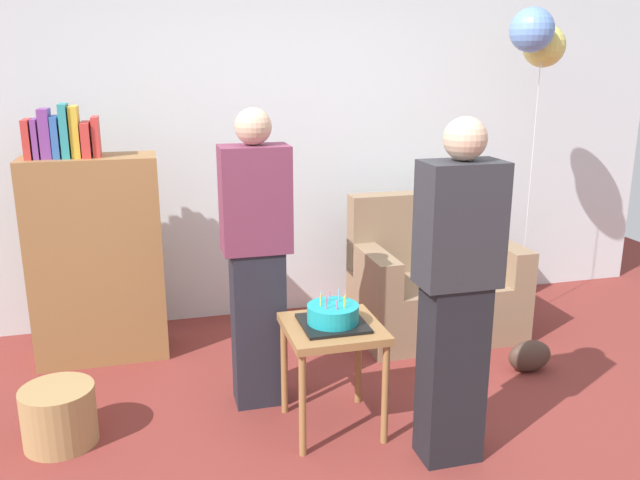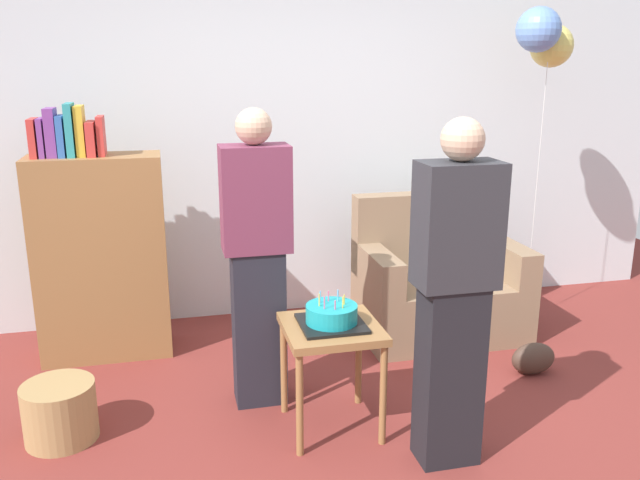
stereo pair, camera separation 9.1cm
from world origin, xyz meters
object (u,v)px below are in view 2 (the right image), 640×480
Objects in this scene: bookshelf at (100,253)px; birthday_cake at (332,316)px; person_blowing_candles at (257,259)px; handbag at (533,358)px; balloon_bunch at (545,38)px; person_holding_cake at (454,295)px; wicker_basket at (60,412)px; couch at (438,286)px; side_table at (331,341)px.

birthday_cake is (1.20, -1.22, -0.06)m from bookshelf.
handbag is (1.67, -0.08, -0.73)m from person_blowing_candles.
balloon_bunch is (2.04, 0.69, 1.17)m from person_blowing_candles.
birthday_cake is 1.48m from handbag.
balloon_bunch is at bearing -138.75° from person_holding_cake.
person_blowing_candles is 4.53× the size of wicker_basket.
person_holding_cake is 1.34m from handbag.
handbag is (2.55, -0.92, -0.58)m from bookshelf.
person_holding_cake is at bearing -141.92° from handbag.
person_holding_cake is (1.66, -1.61, 0.15)m from bookshelf.
person_blowing_candles reaches higher than couch.
person_holding_cake is at bearing -44.09° from bookshelf.
birthday_cake is 0.20× the size of person_blowing_candles.
handbag is at bearing 12.43° from birthday_cake.
person_blowing_candles is (-0.32, 0.38, 0.21)m from birthday_cake.
couch is at bearing -178.36° from balloon_bunch.
birthday_cake reaches higher than side_table.
bookshelf is 2.82× the size of side_table.
birthday_cake is 0.15× the size of balloon_bunch.
wicker_basket is at bearing -169.19° from person_blowing_candles.
bookshelf reaches higher than handbag.
birthday_cake is (-0.00, 0.00, 0.14)m from side_table.
person_blowing_candles is at bearing -153.52° from couch.
side_table is 0.60m from person_blowing_candles.
person_holding_cake is at bearing -40.21° from side_table.
birthday_cake is at bearing -48.10° from person_blowing_candles.
person_blowing_candles is 0.74× the size of balloon_bunch.
bookshelf is 1.15m from wicker_basket.
couch is 1.79m from balloon_bunch.
bookshelf is 5.04× the size of birthday_cake.
wicker_basket is (-1.36, 0.21, -0.47)m from birthday_cake.
balloon_bunch reaches higher than couch.
birthday_cake is at bearing -45.48° from bookshelf.
person_blowing_candles is (-1.36, -0.68, 0.49)m from couch.
person_holding_cake is 2.04m from wicker_basket.
person_holding_cake is 0.74× the size of balloon_bunch.
couch is at bearing 19.35° from wicker_basket.
person_blowing_candles is 1.82m from handbag.
side_table is 1.79× the size of birthday_cake.
person_blowing_candles is 5.82× the size of handbag.
handbag is (1.35, 0.30, -0.39)m from side_table.
wicker_basket is (-1.82, 0.60, -0.68)m from person_holding_cake.
person_holding_cake is (-0.57, -1.45, 0.49)m from couch.
handbag is at bearing -0.91° from person_blowing_candles.
wicker_basket is (-2.40, -0.84, -0.19)m from couch.
couch is at bearing 112.56° from handbag.
side_table is at bearing -134.68° from couch.
bookshelf is 5.76× the size of handbag.
side_table is (-1.04, -1.05, 0.15)m from couch.
birthday_cake is at bearing -134.68° from couch.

